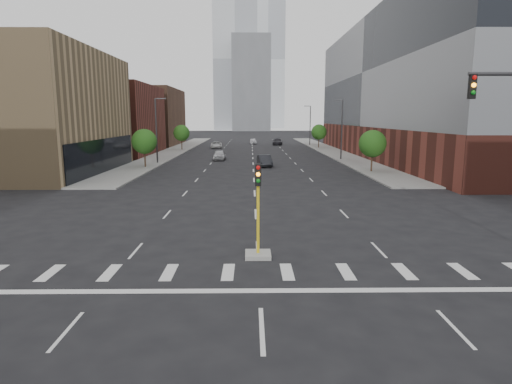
{
  "coord_description": "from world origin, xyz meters",
  "views": [
    {
      "loc": [
        -0.33,
        -10.26,
        6.47
      ],
      "look_at": [
        -0.05,
        12.39,
        2.5
      ],
      "focal_mm": 30.0,
      "sensor_mm": 36.0,
      "label": 1
    }
  ],
  "objects_px": {
    "car_near_left": "(219,155)",
    "car_deep_right": "(278,142)",
    "median_traffic_signal": "(258,237)",
    "car_far_left": "(216,145)",
    "car_distant": "(253,141)",
    "car_mid_right": "(264,161)"
  },
  "relations": [
    {
      "from": "car_near_left",
      "to": "car_deep_right",
      "type": "xyz_separation_m",
      "value": [
        11.13,
        35.89,
        0.01
      ]
    },
    {
      "from": "car_near_left",
      "to": "car_distant",
      "type": "bearing_deg",
      "value": 82.72
    },
    {
      "from": "car_near_left",
      "to": "car_mid_right",
      "type": "xyz_separation_m",
      "value": [
        6.61,
        -8.57,
        -0.01
      ]
    },
    {
      "from": "median_traffic_signal",
      "to": "car_distant",
      "type": "relative_size",
      "value": 1.06
    },
    {
      "from": "car_mid_right",
      "to": "car_deep_right",
      "type": "bearing_deg",
      "value": 78.22
    },
    {
      "from": "median_traffic_signal",
      "to": "car_distant",
      "type": "distance_m",
      "value": 85.76
    },
    {
      "from": "median_traffic_signal",
      "to": "car_deep_right",
      "type": "height_order",
      "value": "median_traffic_signal"
    },
    {
      "from": "median_traffic_signal",
      "to": "car_mid_right",
      "type": "distance_m",
      "value": 37.51
    },
    {
      "from": "car_near_left",
      "to": "car_deep_right",
      "type": "bearing_deg",
      "value": 73.15
    },
    {
      "from": "car_deep_right",
      "to": "car_near_left",
      "type": "bearing_deg",
      "value": -101.04
    },
    {
      "from": "car_far_left",
      "to": "car_distant",
      "type": "relative_size",
      "value": 1.2
    },
    {
      "from": "car_far_left",
      "to": "median_traffic_signal",
      "type": "bearing_deg",
      "value": -87.79
    },
    {
      "from": "median_traffic_signal",
      "to": "car_distant",
      "type": "height_order",
      "value": "median_traffic_signal"
    },
    {
      "from": "car_mid_right",
      "to": "car_near_left",
      "type": "bearing_deg",
      "value": 121.66
    },
    {
      "from": "car_deep_right",
      "to": "car_distant",
      "type": "relative_size",
      "value": 1.3
    },
    {
      "from": "median_traffic_signal",
      "to": "car_far_left",
      "type": "distance_m",
      "value": 71.72
    },
    {
      "from": "car_near_left",
      "to": "car_deep_right",
      "type": "distance_m",
      "value": 37.58
    },
    {
      "from": "car_near_left",
      "to": "car_far_left",
      "type": "relative_size",
      "value": 0.9
    },
    {
      "from": "car_distant",
      "to": "median_traffic_signal",
      "type": "bearing_deg",
      "value": -91.23
    },
    {
      "from": "car_near_left",
      "to": "car_distant",
      "type": "height_order",
      "value": "car_near_left"
    },
    {
      "from": "car_mid_right",
      "to": "car_deep_right",
      "type": "xyz_separation_m",
      "value": [
        4.52,
        44.46,
        0.02
      ]
    },
    {
      "from": "median_traffic_signal",
      "to": "car_near_left",
      "type": "height_order",
      "value": "median_traffic_signal"
    }
  ]
}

